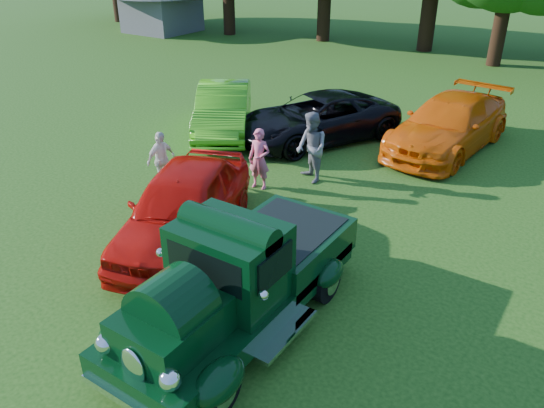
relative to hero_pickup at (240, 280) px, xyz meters
The scene contains 9 objects.
ground 1.09m from the hero_pickup, 146.59° to the left, with size 120.00×120.00×0.00m, color #1A4610.
hero_pickup is the anchor object (origin of this frame).
red_convertible 3.12m from the hero_pickup, 149.56° to the left, with size 2.02×5.03×1.71m, color red.
back_car_lime 10.08m from the hero_pickup, 129.98° to the left, with size 1.69×4.86×1.60m, color #42B017.
back_car_black 9.39m from the hero_pickup, 111.22° to the left, with size 2.53×5.48×1.52m, color black.
back_car_orange 10.33m from the hero_pickup, 87.75° to the left, with size 2.29×5.63×1.64m, color #E15807.
spectator_pink 5.55m from the hero_pickup, 121.47° to the left, with size 0.60×0.40×1.65m, color #F56583.
spectator_grey 6.21m from the hero_pickup, 108.57° to the left, with size 0.94×0.74×1.94m, color slate.
spectator_white 6.12m from the hero_pickup, 146.79° to the left, with size 0.91×0.38×1.55m, color silver.
Camera 1 is at (5.10, -6.22, 6.22)m, focal length 35.00 mm.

